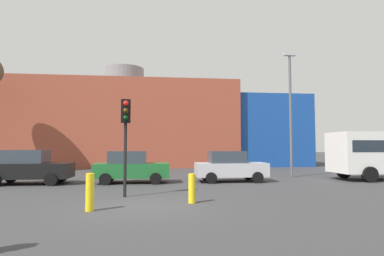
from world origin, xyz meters
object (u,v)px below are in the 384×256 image
bollard_yellow_1 (192,188)px  parked_car_2 (131,167)px  street_lamp (290,106)px  bollard_yellow_0 (90,192)px  traffic_light_island (126,125)px  parked_car_3 (230,166)px  parked_car_1 (29,167)px

bollard_yellow_1 → parked_car_2: bearing=111.6°
parked_car_2 → street_lamp: bearing=12.7°
bollard_yellow_0 → street_lamp: size_ratio=0.14×
parked_car_2 → traffic_light_island: bearing=-88.4°
parked_car_2 → parked_car_3: parked_car_2 is taller
street_lamp → bollard_yellow_0: bearing=-137.7°
traffic_light_island → bollard_yellow_0: (-0.78, -2.56, -2.18)m
bollard_yellow_0 → street_lamp: (10.44, 9.49, 3.94)m
parked_car_2 → bollard_yellow_1: 6.80m
parked_car_3 → traffic_light_island: traffic_light_island is taller
parked_car_1 → parked_car_2: (5.08, -0.00, -0.03)m
parked_car_1 → bollard_yellow_0: 8.53m
traffic_light_island → bollard_yellow_1: bearing=49.3°
bollard_yellow_1 → parked_car_1: bearing=140.2°
parked_car_1 → traffic_light_island: size_ratio=1.08×
parked_car_1 → street_lamp: 15.46m
parked_car_1 → parked_car_3: parked_car_1 is taller
parked_car_3 → street_lamp: street_lamp is taller
bollard_yellow_0 → bollard_yellow_1: bearing=17.2°
street_lamp → parked_car_1: bearing=-171.6°
parked_car_3 → bollard_yellow_1: size_ratio=3.90×
parked_car_2 → traffic_light_island: (0.13, -4.72, 1.90)m
parked_car_3 → traffic_light_island: (-5.16, -4.72, 1.90)m
parked_car_2 → parked_car_3: size_ratio=1.00×
parked_car_2 → bollard_yellow_0: 7.32m
parked_car_2 → parked_car_3: bearing=0.0°
parked_car_1 → bollard_yellow_1: (7.57, -6.31, -0.37)m
parked_car_1 → bollard_yellow_0: parked_car_1 is taller
parked_car_3 → traffic_light_island: size_ratio=1.03×
parked_car_3 → street_lamp: (4.50, 2.21, 3.67)m
parked_car_1 → street_lamp: size_ratio=0.50×
parked_car_2 → street_lamp: (9.79, 2.21, 3.66)m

